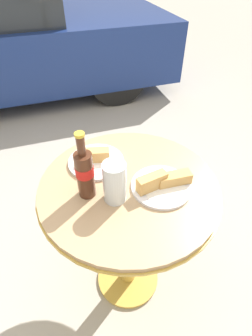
# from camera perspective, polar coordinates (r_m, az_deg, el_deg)

# --- Properties ---
(ground_plane) EXTENTS (30.00, 30.00, 0.00)m
(ground_plane) POSITION_cam_1_polar(r_m,az_deg,el_deg) (1.60, 0.41, -22.74)
(ground_plane) COLOR #A8A093
(bistro_table) EXTENTS (0.69, 0.69, 0.75)m
(bistro_table) POSITION_cam_1_polar(r_m,az_deg,el_deg) (1.10, 0.55, -9.69)
(bistro_table) COLOR gold
(bistro_table) RESTS_ON ground_plane
(cola_bottle_left) EXTENTS (0.06, 0.06, 0.26)m
(cola_bottle_left) POSITION_cam_1_polar(r_m,az_deg,el_deg) (0.88, -8.92, -1.09)
(cola_bottle_left) COLOR #4C2819
(cola_bottle_left) RESTS_ON bistro_table
(drinking_glass) EXTENTS (0.08, 0.08, 0.16)m
(drinking_glass) POSITION_cam_1_polar(r_m,az_deg,el_deg) (0.88, -2.49, -3.44)
(drinking_glass) COLOR black
(drinking_glass) RESTS_ON bistro_table
(lunch_plate_near) EXTENTS (0.22, 0.22, 0.07)m
(lunch_plate_near) POSITION_cam_1_polar(r_m,az_deg,el_deg) (0.96, 7.79, -3.41)
(lunch_plate_near) COLOR white
(lunch_plate_near) RESTS_ON bistro_table
(lunch_plate_far) EXTENTS (0.22, 0.22, 0.06)m
(lunch_plate_far) POSITION_cam_1_polar(r_m,az_deg,el_deg) (1.06, -6.57, 1.80)
(lunch_plate_far) COLOR white
(lunch_plate_far) RESTS_ON bistro_table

